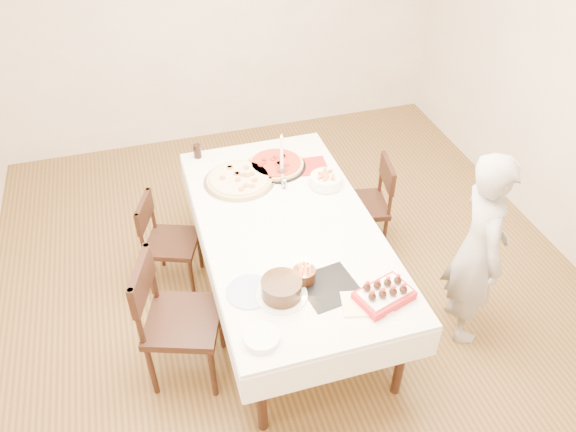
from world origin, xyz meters
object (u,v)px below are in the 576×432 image
object	(u,v)px
chair_right_savory	(362,205)
chair_left_dessert	(183,321)
pizza_white	(239,180)
birthday_cake	(304,271)
strawberry_box	(384,294)
cola_glass	(197,151)
chair_left_savory	(172,243)
dining_table	(288,265)
pasta_bowl	(326,180)
taper_candle	(282,155)
pizza_pepperoni	(276,164)
layer_cake	(282,289)
person	(479,250)

from	to	relation	value
chair_right_savory	chair_left_dessert	xyz separation A→B (m)	(-1.55, -0.84, 0.07)
pizza_white	birthday_cake	size ratio (longest dim) A/B	3.73
strawberry_box	cola_glass	bearing A→B (deg)	113.67
chair_left_savory	cola_glass	bearing A→B (deg)	-100.24
dining_table	pasta_bowl	size ratio (longest dim) A/B	9.21
chair_right_savory	taper_candle	world-z (taller)	taper_candle
pizza_white	strawberry_box	distance (m)	1.47
pizza_pepperoni	layer_cake	bearing A→B (deg)	-104.29
chair_right_savory	birthday_cake	size ratio (longest dim) A/B	5.69
dining_table	pizza_pepperoni	size ratio (longest dim) A/B	4.70
taper_candle	strawberry_box	xyz separation A→B (m)	(0.22, -1.35, -0.14)
chair_left_dessert	pizza_pepperoni	distance (m)	1.43
pizza_white	layer_cake	xyz separation A→B (m)	(-0.02, -1.17, 0.04)
chair_right_savory	chair_left_dessert	size ratio (longest dim) A/B	0.85
chair_left_dessert	taper_candle	distance (m)	1.39
pizza_pepperoni	cola_glass	distance (m)	0.63
cola_glass	birthday_cake	size ratio (longest dim) A/B	0.78
person	birthday_cake	world-z (taller)	person
chair_right_savory	taper_candle	size ratio (longest dim) A/B	2.23
pasta_bowl	strawberry_box	distance (m)	1.14
cola_glass	pizza_pepperoni	bearing A→B (deg)	-28.90
chair_right_savory	cola_glass	xyz separation A→B (m)	(-1.20, 0.54, 0.40)
chair_right_savory	strawberry_box	xyz separation A→B (m)	(-0.42, -1.25, 0.39)
chair_left_dessert	person	world-z (taller)	person
cola_glass	chair_left_savory	bearing A→B (deg)	-120.98
person	dining_table	bearing A→B (deg)	77.02
dining_table	pizza_white	world-z (taller)	pizza_white
chair_left_savory	pizza_pepperoni	bearing A→B (deg)	-144.58
pasta_bowl	layer_cake	xyz separation A→B (m)	(-0.61, -0.95, 0.01)
chair_left_dessert	birthday_cake	world-z (taller)	chair_left_dessert
pizza_white	pizza_pepperoni	world-z (taller)	same
chair_left_savory	pasta_bowl	distance (m)	1.23
chair_left_savory	pizza_white	size ratio (longest dim) A/B	1.47
taper_candle	strawberry_box	distance (m)	1.38
chair_left_dessert	pizza_pepperoni	world-z (taller)	chair_left_dessert
layer_cake	pasta_bowl	bearing A→B (deg)	57.28
pasta_bowl	birthday_cake	size ratio (longest dim) A/B	1.64
pasta_bowl	cola_glass	size ratio (longest dim) A/B	2.09
chair_right_savory	birthday_cake	bearing A→B (deg)	-119.47
chair_right_savory	pizza_pepperoni	distance (m)	0.78
person	cola_glass	world-z (taller)	person
dining_table	birthday_cake	world-z (taller)	birthday_cake
cola_glass	pizza_white	bearing A→B (deg)	-60.27
dining_table	pizza_pepperoni	distance (m)	0.80
dining_table	strawberry_box	distance (m)	0.96
person	cola_glass	distance (m)	2.19
pasta_bowl	birthday_cake	bearing A→B (deg)	-117.23
chair_left_savory	person	bearing A→B (deg)	172.28
pizza_pepperoni	birthday_cake	distance (m)	1.22
chair_right_savory	layer_cake	xyz separation A→B (m)	(-0.97, -1.05, 0.41)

